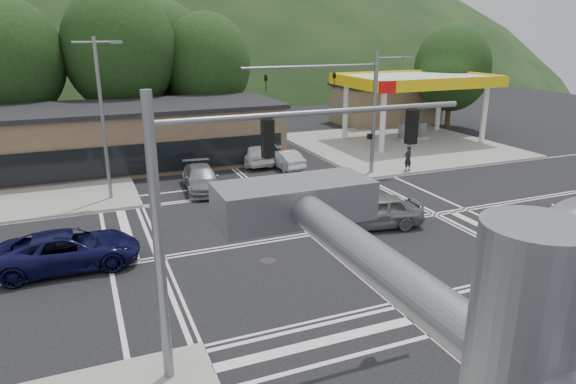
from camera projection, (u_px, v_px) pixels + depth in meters
name	position (u px, v px, depth m)	size (l,w,h in m)	color
ground	(312.00, 234.00, 24.51)	(120.00, 120.00, 0.00)	black
sidewalk_ne	(399.00, 145.00, 43.15)	(16.00, 16.00, 0.15)	gray
gas_station_canopy	(416.00, 83.00, 43.24)	(12.32, 8.34, 5.75)	silver
convenience_store	(386.00, 105.00, 53.23)	(10.00, 6.00, 3.80)	#846B4F
commercial_row	(107.00, 139.00, 36.00)	(24.00, 8.00, 4.00)	brown
hill_north	(125.00, 78.00, 103.86)	(252.00, 126.00, 140.00)	black
tree_n_a	(9.00, 60.00, 38.44)	(8.00, 8.00, 11.75)	#382619
tree_n_b	(120.00, 50.00, 41.14)	(9.00, 9.00, 12.98)	#382619
tree_n_c	(206.00, 64.00, 44.07)	(7.60, 7.60, 10.87)	#382619
tree_n_e	(163.00, 55.00, 46.32)	(8.40, 8.40, 11.98)	#382619
tree_ne	(452.00, 68.00, 49.08)	(7.20, 7.20, 9.99)	#382619
streetlight_nw	(103.00, 112.00, 27.86)	(2.50, 0.25, 9.00)	slate
signal_mast_ne	(358.00, 99.00, 32.73)	(11.65, 0.30, 8.00)	slate
signal_mast_sw	(226.00, 198.00, 13.42)	(9.14, 0.28, 8.00)	slate
car_blue_west	(68.00, 250.00, 20.84)	(2.59, 5.61, 1.56)	#0C0C35
car_grey_center	(374.00, 211.00, 25.16)	(1.93, 4.79, 1.63)	slate
car_silver_east	(573.00, 213.00, 25.37)	(1.83, 4.49, 1.30)	#B5B7BD
car_queue_a	(285.00, 159.00, 36.06)	(1.37, 3.93, 1.30)	silver
car_queue_b	(252.00, 152.00, 37.21)	(1.97, 4.90, 1.67)	white
car_northbound	(201.00, 179.00, 31.05)	(2.01, 4.94, 1.43)	slate
pedestrian	(408.00, 158.00, 34.66)	(0.63, 0.41, 1.73)	black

